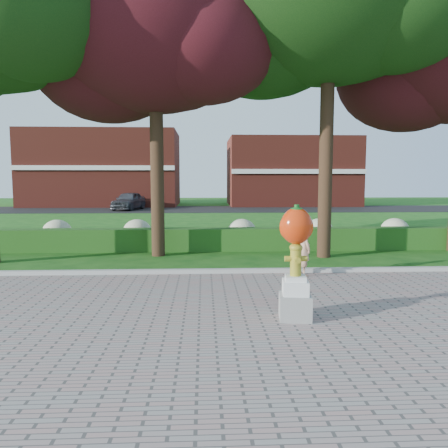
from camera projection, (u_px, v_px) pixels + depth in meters
name	position (u px, v px, depth m)	size (l,w,h in m)	color
ground	(227.00, 307.00, 8.84)	(100.00, 100.00, 0.00)	#144912
walkway	(246.00, 410.00, 4.86)	(40.00, 14.00, 0.04)	gray
curb	(221.00, 272.00, 11.81)	(40.00, 0.18, 0.15)	#ADADA5
lawn_hedge	(217.00, 239.00, 15.75)	(24.00, 0.70, 0.80)	#194A15
hydrangea_row	(231.00, 232.00, 16.76)	(20.10, 1.10, 0.99)	beige
street	(209.00, 209.00, 36.66)	(50.00, 8.00, 0.02)	black
building_left	(104.00, 169.00, 41.79)	(14.00, 8.00, 7.00)	maroon
building_right	(290.00, 172.00, 42.65)	(12.00, 8.00, 6.40)	maroon
tree_mid_left	(152.00, 31.00, 14.02)	(8.25, 7.04, 10.69)	black
hydrant_sculpture	(296.00, 259.00, 7.86)	(0.63, 0.63, 2.09)	gray
woman	(303.00, 248.00, 11.44)	(0.54, 0.35, 1.47)	tan
parked_car	(129.00, 201.00, 35.86)	(1.74, 4.33, 1.48)	#414349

